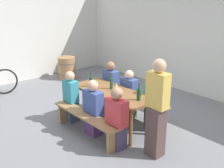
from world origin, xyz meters
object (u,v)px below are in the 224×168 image
tasting_table (112,95)px  wine_bottle_0 (139,94)px  seated_guest_far_0 (111,87)px  bench_near (86,119)px  wine_bottle_1 (91,82)px  seated_guest_near_0 (71,98)px  standing_host (157,110)px  seated_guest_near_2 (117,120)px  wine_bottle_2 (111,83)px  wine_glass_0 (97,87)px  seated_guest_far_1 (129,96)px  seated_guest_far_2 (154,103)px  wine_barrel (67,68)px  bench_far (135,101)px  seated_guest_near_1 (93,109)px  wine_glass_1 (116,85)px

tasting_table → wine_bottle_0: size_ratio=5.75×
tasting_table → seated_guest_far_0: (-0.64, 0.52, -0.11)m
bench_near → wine_bottle_1: bearing=133.7°
seated_guest_near_0 → standing_host: 2.08m
wine_bottle_1 → seated_guest_near_2: size_ratio=0.27×
wine_bottle_2 → seated_guest_near_0: size_ratio=0.30×
wine_glass_0 → standing_host: bearing=1.8°
tasting_table → wine_bottle_0: wine_bottle_0 is taller
bench_near → seated_guest_far_1: 1.20m
seated_guest_far_0 → seated_guest_far_1: 0.61m
seated_guest_near_2 → wine_bottle_0: bearing=1.7°
seated_guest_far_2 → wine_barrel: (-4.09, 0.58, -0.20)m
wine_glass_0 → seated_guest_far_0: bearing=121.9°
tasting_table → seated_guest_far_0: size_ratio=1.60×
seated_guest_near_0 → bench_near: bearing=-101.8°
bench_far → wine_barrel: 3.46m
wine_bottle_1 → seated_guest_near_1: bearing=-34.3°
wine_bottle_0 → bench_far: bearing=137.6°
wine_bottle_0 → wine_glass_0: bearing=-161.5°
seated_guest_near_1 → wine_glass_0: bearing=37.2°
wine_bottle_0 → standing_host: 0.67m
wine_bottle_2 → seated_guest_far_1: bearing=80.0°
bench_far → seated_guest_near_2: bearing=-59.3°
bench_near → seated_guest_near_2: size_ratio=1.55×
tasting_table → wine_glass_1: wine_glass_1 is taller
wine_glass_0 → wine_glass_1: wine_glass_1 is taller
seated_guest_near_2 → tasting_table: bearing=53.6°
bench_near → bench_far: 1.34m
wine_barrel → seated_guest_near_2: bearing=-21.4°
wine_glass_0 → wine_glass_1: size_ratio=0.95×
wine_bottle_0 → bench_near: bearing=-134.1°
seated_guest_far_0 → wine_barrel: bearing=-101.7°
wine_glass_0 → seated_guest_far_2: size_ratio=0.14×
bench_far → wine_bottle_2: bearing=-100.5°
bench_near → seated_guest_far_0: 1.37m
wine_glass_0 → seated_guest_near_1: size_ratio=0.14×
wine_barrel → wine_glass_1: bearing=-16.3°
bench_near → seated_guest_far_0: (-0.64, 1.19, 0.20)m
tasting_table → seated_guest_near_1: (0.05, -0.52, -0.14)m
tasting_table → wine_bottle_1: (-0.50, -0.15, 0.20)m
wine_bottle_0 → seated_guest_near_0: seated_guest_near_0 is taller
seated_guest_near_2 → standing_host: bearing=-62.0°
bench_near → seated_guest_far_2: (0.66, 1.19, 0.21)m
wine_glass_0 → wine_barrel: (-3.27, 1.34, -0.51)m
bench_far → wine_bottle_0: wine_bottle_0 is taller
wine_glass_1 → seated_guest_near_1: seated_guest_near_1 is taller
tasting_table → seated_guest_far_2: bearing=38.1°
seated_guest_near_0 → seated_guest_far_1: (0.69, 1.04, -0.03)m
tasting_table → standing_host: standing_host is taller
wine_bottle_0 → seated_guest_far_0: seated_guest_far_0 is taller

